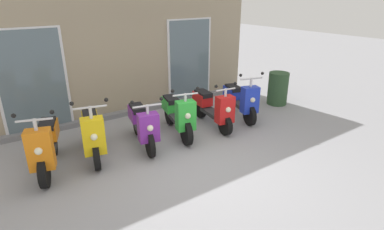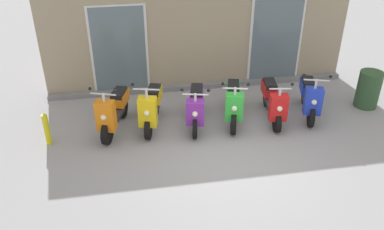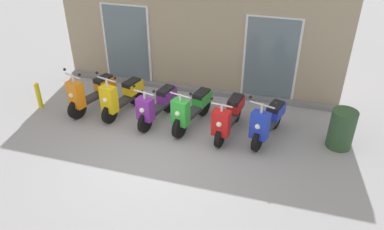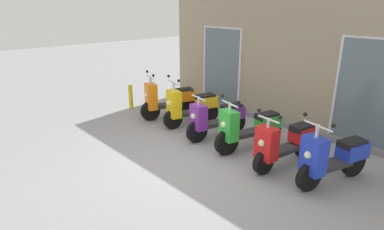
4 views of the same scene
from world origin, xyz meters
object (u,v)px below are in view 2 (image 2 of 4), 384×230
Objects in this scene: scooter_orange at (114,111)px; scooter_green at (233,102)px; scooter_purple at (196,106)px; scooter_blue at (309,97)px; scooter_red at (273,101)px; trash_bin at (368,89)px; scooter_yellow at (151,107)px; curb_bollard at (47,129)px.

scooter_green is at bearing -0.08° from scooter_orange.
scooter_blue reaches higher than scooter_purple.
scooter_orange is 0.97× the size of scooter_red.
scooter_red is at bearing -5.35° from scooter_green.
scooter_purple is 1.74× the size of trash_bin.
scooter_red is at bearing -2.73° from scooter_yellow.
scooter_yellow is 1.86m from scooter_green.
trash_bin is (3.38, 0.12, -0.02)m from scooter_green.
scooter_purple is at bearing 4.36° from curb_bollard.
scooter_blue is (2.67, -0.02, 0.01)m from scooter_purple.
curb_bollard is at bearing -175.64° from scooter_purple.
trash_bin reaches higher than curb_bollard.
scooter_blue reaches higher than scooter_red.
scooter_orange is 3.59m from scooter_red.
scooter_orange is 2.22× the size of curb_bollard.
scooter_red is 2.48m from trash_bin.
scooter_green reaches higher than curb_bollard.
scooter_blue is 5.87m from curb_bollard.
scooter_purple is at bearing -177.07° from scooter_green.
scooter_yellow reaches higher than trash_bin.
scooter_purple is 0.87m from scooter_green.
scooter_green is at bearing 4.06° from curb_bollard.
scooter_red is at bearing -178.48° from scooter_blue.
scooter_red reaches higher than curb_bollard.
trash_bin is (4.25, 0.16, -0.02)m from scooter_purple.
scooter_yellow is 0.97× the size of scooter_purple.
curb_bollard is (-5.87, -0.23, -0.13)m from scooter_blue.
scooter_purple is at bearing 178.69° from scooter_red.
trash_bin is (2.48, 0.20, -0.02)m from scooter_red.
scooter_red is (0.91, -0.09, -0.01)m from scooter_green.
scooter_purple is at bearing 179.63° from scooter_blue.
scooter_red is 0.89m from scooter_blue.
curb_bollard is at bearing -171.38° from scooter_yellow.
scooter_red is 1.78× the size of trash_bin.
scooter_blue reaches higher than scooter_green.
scooter_orange is 4.48m from scooter_blue.
scooter_green reaches higher than scooter_purple.
trash_bin is at bearing 4.63° from scooter_red.
trash_bin is at bearing 1.95° from scooter_green.
scooter_orange reaches higher than trash_bin.
scooter_red is at bearing -1.42° from scooter_orange.
curb_bollard is 0.78× the size of trash_bin.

